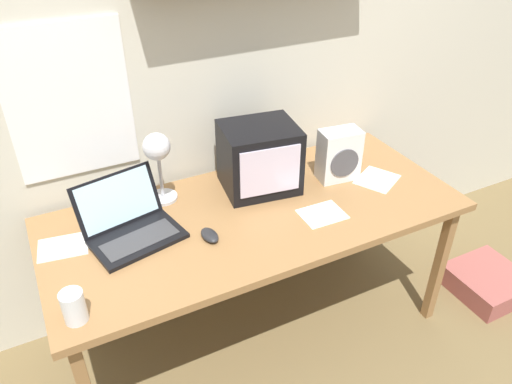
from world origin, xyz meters
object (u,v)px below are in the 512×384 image
crt_monitor (259,158)px  printed_handout (63,247)px  laptop (129,222)px  juice_glass (74,308)px  corner_desk (256,221)px  loose_paper_near_monitor (377,179)px  computer_mouse (210,235)px  desk_lamp (158,155)px  space_heater (339,155)px  open_notebook (322,214)px  floor_cushion (487,282)px

crt_monitor → printed_handout: crt_monitor is taller
laptop → juice_glass: laptop is taller
juice_glass → corner_desk: bearing=19.4°
loose_paper_near_monitor → corner_desk: bearing=177.2°
corner_desk → computer_mouse: 0.28m
loose_paper_near_monitor → computer_mouse: bearing=-176.5°
juice_glass → computer_mouse: 0.60m
juice_glass → printed_handout: 0.41m
crt_monitor → printed_handout: bearing=-168.8°
desk_lamp → printed_handout: size_ratio=1.73×
corner_desk → laptop: (-0.53, 0.09, 0.11)m
desk_lamp → computer_mouse: 0.40m
computer_mouse → loose_paper_near_monitor: (0.89, 0.05, -0.01)m
desk_lamp → space_heater: bearing=5.4°
corner_desk → printed_handout: bearing=171.2°
desk_lamp → open_notebook: 0.75m
desk_lamp → computer_mouse: bearing=-57.4°
loose_paper_near_monitor → floor_cushion: bearing=-26.0°
corner_desk → printed_handout: printed_handout is taller
desk_lamp → space_heater: size_ratio=1.45×
floor_cushion → crt_monitor: bearing=156.2°
corner_desk → open_notebook: (0.25, -0.15, 0.06)m
printed_handout → floor_cushion: (2.07, -0.47, -0.68)m
corner_desk → crt_monitor: size_ratio=4.94×
computer_mouse → crt_monitor: bearing=35.9°
juice_glass → printed_handout: bearing=87.6°
loose_paper_near_monitor → open_notebook: 0.41m
floor_cushion → open_notebook: bearing=169.6°
computer_mouse → floor_cushion: bearing=-9.5°
floor_cushion → desk_lamp: bearing=160.8°
desk_lamp → computer_mouse: (0.09, -0.31, -0.24)m
corner_desk → open_notebook: size_ratio=9.52×
open_notebook → floor_cushion: (1.03, -0.19, -0.68)m
corner_desk → laptop: 0.55m
loose_paper_near_monitor → floor_cushion: loose_paper_near_monitor is taller
crt_monitor → laptop: size_ratio=0.90×
laptop → printed_handout: 0.27m
crt_monitor → desk_lamp: bearing=-178.1°
juice_glass → open_notebook: size_ratio=0.62×
crt_monitor → laptop: crt_monitor is taller
corner_desk → crt_monitor: bearing=58.8°
space_heater → juice_glass: bearing=-157.3°
space_heater → open_notebook: (-0.23, -0.23, -0.12)m
desk_lamp → floor_cushion: size_ratio=0.97×
corner_desk → desk_lamp: bearing=147.5°
space_heater → loose_paper_near_monitor: 0.23m
computer_mouse → juice_glass: bearing=-160.3°
laptop → space_heater: 1.01m
computer_mouse → floor_cushion: computer_mouse is taller
juice_glass → open_notebook: 1.07m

